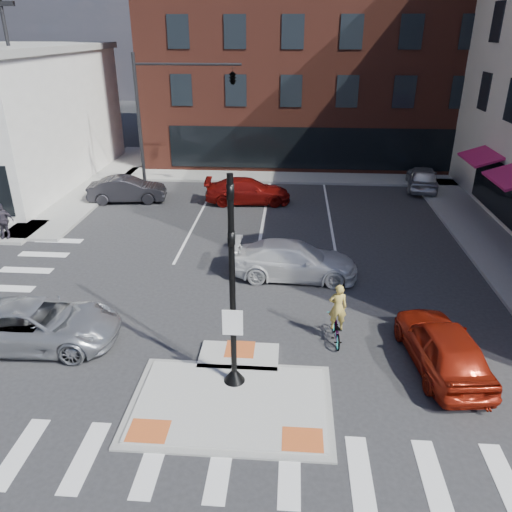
# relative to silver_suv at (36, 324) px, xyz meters

# --- Properties ---
(ground) EXTENTS (120.00, 120.00, 0.00)m
(ground) POSITION_rel_silver_suv_xyz_m (6.43, -1.92, -0.72)
(ground) COLOR #28282B
(ground) RESTS_ON ground
(refuge_island) EXTENTS (5.40, 4.65, 0.13)m
(refuge_island) POSITION_rel_silver_suv_xyz_m (6.43, -2.18, -0.67)
(refuge_island) COLOR gray
(refuge_island) RESTS_ON ground
(sidewalk_e) EXTENTS (3.00, 24.00, 0.15)m
(sidewalk_e) POSITION_rel_silver_suv_xyz_m (17.23, 8.08, -0.65)
(sidewalk_e) COLOR gray
(sidewalk_e) RESTS_ON ground
(sidewalk_n) EXTENTS (26.00, 3.00, 0.15)m
(sidewalk_n) POSITION_rel_silver_suv_xyz_m (9.43, 20.08, -0.65)
(sidewalk_n) COLOR gray
(sidewalk_n) RESTS_ON ground
(building_n) EXTENTS (24.40, 18.40, 15.50)m
(building_n) POSITION_rel_silver_suv_xyz_m (9.43, 30.07, 7.08)
(building_n) COLOR #58251B
(building_n) RESTS_ON ground
(building_far_left) EXTENTS (10.00, 12.00, 10.00)m
(building_far_left) POSITION_rel_silver_suv_xyz_m (2.43, 50.08, 4.28)
(building_far_left) COLOR slate
(building_far_left) RESTS_ON ground
(building_far_right) EXTENTS (12.00, 12.00, 12.00)m
(building_far_right) POSITION_rel_silver_suv_xyz_m (15.43, 52.08, 5.28)
(building_far_right) COLOR brown
(building_far_right) RESTS_ON ground
(signal_pole) EXTENTS (0.60, 0.60, 5.98)m
(signal_pole) POSITION_rel_silver_suv_xyz_m (6.43, -1.53, 1.63)
(signal_pole) COLOR black
(signal_pole) RESTS_ON refuge_island
(mast_arm_signal) EXTENTS (6.10, 2.24, 8.00)m
(mast_arm_signal) POSITION_rel_silver_suv_xyz_m (2.95, 16.08, 5.49)
(mast_arm_signal) COLOR black
(mast_arm_signal) RESTS_ON ground
(silver_suv) EXTENTS (5.28, 2.61, 1.44)m
(silver_suv) POSITION_rel_silver_suv_xyz_m (0.00, 0.00, 0.00)
(silver_suv) COLOR #B9BCC1
(silver_suv) RESTS_ON ground
(red_sedan) EXTENTS (2.28, 4.57, 1.50)m
(red_sedan) POSITION_rel_silver_suv_xyz_m (12.42, -0.29, 0.03)
(red_sedan) COLOR #9B1F0E
(red_sedan) RESTS_ON ground
(white_pickup) EXTENTS (5.09, 2.19, 1.46)m
(white_pickup) POSITION_rel_silver_suv_xyz_m (8.06, 5.34, 0.01)
(white_pickup) COLOR silver
(white_pickup) RESTS_ON ground
(bg_car_dark) EXTENTS (4.55, 2.15, 1.44)m
(bg_car_dark) POSITION_rel_silver_suv_xyz_m (-1.62, 14.33, -0.00)
(bg_car_dark) COLOR #232227
(bg_car_dark) RESTS_ON ground
(bg_car_silver) EXTENTS (2.39, 4.59, 1.49)m
(bg_car_silver) POSITION_rel_silver_suv_xyz_m (15.93, 18.08, 0.02)
(bg_car_silver) COLOR silver
(bg_car_silver) RESTS_ON ground
(bg_car_red) EXTENTS (4.97, 2.29, 1.41)m
(bg_car_red) POSITION_rel_silver_suv_xyz_m (5.35, 14.62, -0.02)
(bg_car_red) COLOR maroon
(bg_car_red) RESTS_ON ground
(cyclist) EXTENTS (0.62, 1.59, 2.02)m
(cyclist) POSITION_rel_silver_suv_xyz_m (9.43, 0.88, -0.04)
(cyclist) COLOR #3F3F44
(cyclist) RESTS_ON ground
(pedestrian_a) EXTENTS (0.79, 0.64, 1.55)m
(pedestrian_a) POSITION_rel_silver_suv_xyz_m (-5.57, 8.08, 0.20)
(pedestrian_a) COLOR black
(pedestrian_a) RESTS_ON sidewalk_nw
(pedestrian_b) EXTENTS (1.07, 0.63, 1.71)m
(pedestrian_b) POSITION_rel_silver_suv_xyz_m (-5.57, 8.09, 0.28)
(pedestrian_b) COLOR #342F39
(pedestrian_b) RESTS_ON sidewalk_nw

